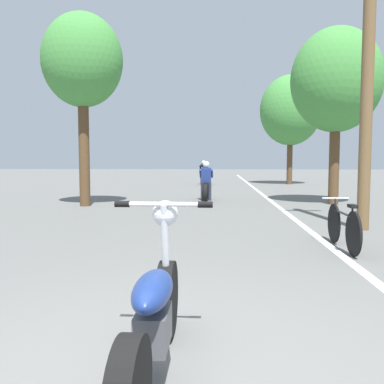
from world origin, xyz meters
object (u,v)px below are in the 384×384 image
(roadside_tree_right_far, at_px, (291,110))
(motorcycle_foreground, at_px, (154,314))
(utility_pole, at_px, (368,60))
(roadside_tree_left, at_px, (82,62))
(motorcycle_rider_lead, at_px, (206,186))
(motorcycle_rider_far, at_px, (204,175))
(roadside_tree_right_near, at_px, (336,81))
(bicycle_parked, at_px, (343,226))

(roadside_tree_right_far, bearing_deg, motorcycle_foreground, -102.01)
(utility_pole, xyz_separation_m, roadside_tree_left, (-7.01, 3.83, 0.97))
(motorcycle_rider_lead, relative_size, motorcycle_rider_far, 1.03)
(roadside_tree_right_far, relative_size, motorcycle_rider_lead, 2.96)
(roadside_tree_right_far, distance_m, roadside_tree_left, 14.44)
(roadside_tree_right_far, distance_m, motorcycle_rider_lead, 11.53)
(roadside_tree_right_near, bearing_deg, motorcycle_rider_far, 113.69)
(roadside_tree_right_near, distance_m, bicycle_parked, 7.72)
(motorcycle_rider_far, bearing_deg, roadside_tree_right_far, 6.91)
(utility_pole, bearing_deg, motorcycle_rider_lead, 120.03)
(motorcycle_foreground, bearing_deg, roadside_tree_left, 110.77)
(motorcycle_rider_lead, bearing_deg, roadside_tree_right_near, -13.42)
(roadside_tree_right_near, height_order, motorcycle_rider_far, roadside_tree_right_near)
(utility_pole, xyz_separation_m, motorcycle_rider_far, (-3.76, 15.08, -2.84))
(roadside_tree_right_far, distance_m, motorcycle_rider_far, 6.27)
(utility_pole, relative_size, motorcycle_foreground, 3.27)
(utility_pole, xyz_separation_m, roadside_tree_right_near, (0.75, 4.81, 0.51))
(roadside_tree_right_far, height_order, motorcycle_rider_lead, roadside_tree_right_far)
(roadside_tree_right_near, relative_size, bicycle_parked, 3.30)
(roadside_tree_left, relative_size, motorcycle_foreground, 2.89)
(roadside_tree_right_near, distance_m, motorcycle_rider_lead, 5.38)
(utility_pole, distance_m, motorcycle_foreground, 7.35)
(roadside_tree_right_far, distance_m, motorcycle_foreground, 22.35)
(roadside_tree_left, bearing_deg, utility_pole, -28.66)
(roadside_tree_right_far, relative_size, bicycle_parked, 3.76)
(motorcycle_rider_lead, bearing_deg, roadside_tree_left, -151.93)
(roadside_tree_right_near, distance_m, roadside_tree_left, 7.83)
(utility_pole, relative_size, bicycle_parked, 3.91)
(roadside_tree_right_near, bearing_deg, motorcycle_foreground, -110.98)
(motorcycle_foreground, bearing_deg, roadside_tree_right_far, 77.99)
(roadside_tree_right_near, xyz_separation_m, motorcycle_rider_lead, (-4.09, 0.98, -3.36))
(bicycle_parked, bearing_deg, motorcycle_foreground, -120.88)
(bicycle_parked, bearing_deg, roadside_tree_right_far, 82.89)
(utility_pole, bearing_deg, roadside_tree_right_far, 85.49)
(roadside_tree_left, height_order, motorcycle_foreground, roadside_tree_left)
(bicycle_parked, bearing_deg, roadside_tree_left, 136.89)
(motorcycle_foreground, relative_size, bicycle_parked, 1.19)
(utility_pole, distance_m, roadside_tree_right_near, 4.90)
(roadside_tree_left, height_order, motorcycle_rider_far, roadside_tree_left)
(motorcycle_foreground, xyz_separation_m, motorcycle_rider_far, (-0.42, 20.93, 0.10))
(roadside_tree_left, relative_size, bicycle_parked, 3.46)
(utility_pole, xyz_separation_m, motorcycle_foreground, (-3.34, -5.85, -2.94))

